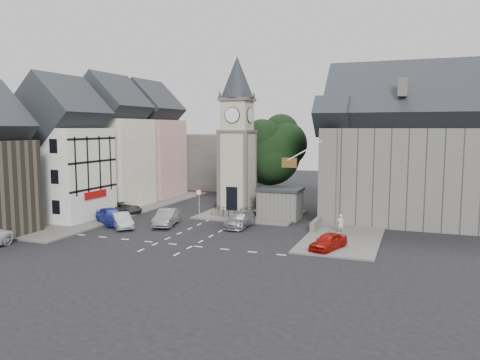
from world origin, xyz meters
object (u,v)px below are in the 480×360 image
at_px(pedestrian, 340,224).
at_px(car_east_red, 328,242).
at_px(clock_tower, 237,137).
at_px(car_west_blue, 111,216).
at_px(stone_shelter, 280,203).

bearing_deg(pedestrian, car_east_red, 75.46).
height_order(clock_tower, car_west_blue, clock_tower).
bearing_deg(clock_tower, car_east_red, -43.70).
height_order(stone_shelter, car_east_red, stone_shelter).
xyz_separation_m(stone_shelter, pedestrian, (6.70, -4.70, -0.69)).
bearing_deg(clock_tower, stone_shelter, -5.84).
height_order(car_west_blue, car_east_red, car_west_blue).
xyz_separation_m(stone_shelter, car_east_red, (6.70, -10.50, -0.90)).
xyz_separation_m(car_west_blue, pedestrian, (20.86, 3.64, 0.07)).
bearing_deg(pedestrian, stone_shelter, -49.58).
distance_m(stone_shelter, pedestrian, 8.21).
xyz_separation_m(clock_tower, stone_shelter, (4.80, -0.49, -6.57)).
distance_m(car_west_blue, car_east_red, 20.98).
height_order(clock_tower, stone_shelter, clock_tower).
bearing_deg(car_west_blue, pedestrian, -45.14).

